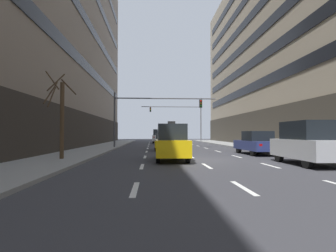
{
  "coord_description": "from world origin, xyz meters",
  "views": [
    {
      "loc": [
        -2.54,
        -15.37,
        1.52
      ],
      "look_at": [
        -0.97,
        11.37,
        2.27
      ],
      "focal_mm": 28.6,
      "sensor_mm": 36.0,
      "label": 1
    }
  ],
  "objects_px": {
    "car_parked_2": "(257,143)",
    "traffic_signal_1": "(183,115)",
    "car_driving_1": "(159,136)",
    "street_tree_0": "(61,115)",
    "taxi_driving_0": "(164,142)",
    "taxi_driving_2": "(172,143)",
    "traffic_signal_0": "(149,109)",
    "car_parked_1": "(308,143)"
  },
  "relations": [
    {
      "from": "car_driving_1",
      "to": "car_parked_1",
      "type": "height_order",
      "value": "car_driving_1"
    },
    {
      "from": "car_parked_2",
      "to": "car_driving_1",
      "type": "bearing_deg",
      "value": 105.3
    },
    {
      "from": "street_tree_0",
      "to": "traffic_signal_1",
      "type": "bearing_deg",
      "value": 72.64
    },
    {
      "from": "car_parked_2",
      "to": "traffic_signal_1",
      "type": "height_order",
      "value": "traffic_signal_1"
    },
    {
      "from": "taxi_driving_0",
      "to": "car_parked_1",
      "type": "height_order",
      "value": "car_parked_1"
    },
    {
      "from": "car_parked_1",
      "to": "car_driving_1",
      "type": "bearing_deg",
      "value": 102.18
    },
    {
      "from": "taxi_driving_0",
      "to": "car_driving_1",
      "type": "distance_m",
      "value": 18.75
    },
    {
      "from": "car_parked_2",
      "to": "traffic_signal_1",
      "type": "xyz_separation_m",
      "value": [
        -1.95,
        29.95,
        4.1
      ]
    },
    {
      "from": "car_driving_1",
      "to": "car_parked_1",
      "type": "xyz_separation_m",
      "value": [
        6.51,
        -30.16,
        -0.02
      ]
    },
    {
      "from": "taxi_driving_2",
      "to": "car_parked_1",
      "type": "bearing_deg",
      "value": -20.16
    },
    {
      "from": "taxi_driving_0",
      "to": "street_tree_0",
      "type": "distance_m",
      "value": 11.0
    },
    {
      "from": "taxi_driving_0",
      "to": "traffic_signal_1",
      "type": "distance_m",
      "value": 25.64
    },
    {
      "from": "taxi_driving_0",
      "to": "street_tree_0",
      "type": "relative_size",
      "value": 0.87
    },
    {
      "from": "car_parked_1",
      "to": "traffic_signal_1",
      "type": "bearing_deg",
      "value": 93.07
    },
    {
      "from": "taxi_driving_2",
      "to": "street_tree_0",
      "type": "height_order",
      "value": "street_tree_0"
    },
    {
      "from": "traffic_signal_1",
      "to": "taxi_driving_2",
      "type": "bearing_deg",
      "value": -97.55
    },
    {
      "from": "taxi_driving_0",
      "to": "taxi_driving_2",
      "type": "bearing_deg",
      "value": -90.09
    },
    {
      "from": "taxi_driving_0",
      "to": "traffic_signal_0",
      "type": "bearing_deg",
      "value": 110.83
    },
    {
      "from": "street_tree_0",
      "to": "car_parked_1",
      "type": "bearing_deg",
      "value": -11.0
    },
    {
      "from": "car_driving_1",
      "to": "traffic_signal_1",
      "type": "bearing_deg",
      "value": 53.46
    },
    {
      "from": "car_parked_2",
      "to": "traffic_signal_1",
      "type": "distance_m",
      "value": 30.3
    },
    {
      "from": "car_parked_2",
      "to": "street_tree_0",
      "type": "relative_size",
      "value": 0.94
    },
    {
      "from": "taxi_driving_0",
      "to": "traffic_signal_1",
      "type": "xyz_separation_m",
      "value": [
        4.48,
        24.9,
        4.15
      ]
    },
    {
      "from": "taxi_driving_2",
      "to": "taxi_driving_0",
      "type": "bearing_deg",
      "value": 89.91
    },
    {
      "from": "car_driving_1",
      "to": "traffic_signal_0",
      "type": "distance_m",
      "value": 15.35
    },
    {
      "from": "car_parked_1",
      "to": "traffic_signal_0",
      "type": "height_order",
      "value": "traffic_signal_0"
    },
    {
      "from": "traffic_signal_0",
      "to": "traffic_signal_1",
      "type": "relative_size",
      "value": 0.96
    },
    {
      "from": "taxi_driving_2",
      "to": "traffic_signal_1",
      "type": "distance_m",
      "value": 34.47
    },
    {
      "from": "taxi_driving_0",
      "to": "taxi_driving_2",
      "type": "distance_m",
      "value": 9.05
    },
    {
      "from": "car_driving_1",
      "to": "car_parked_1",
      "type": "bearing_deg",
      "value": -77.82
    },
    {
      "from": "car_parked_1",
      "to": "traffic_signal_1",
      "type": "relative_size",
      "value": 0.4
    },
    {
      "from": "car_driving_1",
      "to": "street_tree_0",
      "type": "height_order",
      "value": "street_tree_0"
    },
    {
      "from": "taxi_driving_0",
      "to": "street_tree_0",
      "type": "xyz_separation_m",
      "value": [
        -6.11,
        -8.98,
        1.74
      ]
    },
    {
      "from": "taxi_driving_2",
      "to": "street_tree_0",
      "type": "xyz_separation_m",
      "value": [
        -6.09,
        0.07,
        1.51
      ]
    },
    {
      "from": "car_parked_2",
      "to": "street_tree_0",
      "type": "distance_m",
      "value": 13.25
    },
    {
      "from": "car_driving_1",
      "to": "car_parked_2",
      "type": "relative_size",
      "value": 1.0
    },
    {
      "from": "car_parked_1",
      "to": "taxi_driving_0",
      "type": "bearing_deg",
      "value": 119.4
    },
    {
      "from": "traffic_signal_0",
      "to": "traffic_signal_1",
      "type": "distance_m",
      "value": 21.97
    },
    {
      "from": "traffic_signal_0",
      "to": "traffic_signal_1",
      "type": "height_order",
      "value": "traffic_signal_1"
    },
    {
      "from": "car_parked_2",
      "to": "street_tree_0",
      "type": "xyz_separation_m",
      "value": [
        -12.54,
        -3.92,
        1.69
      ]
    },
    {
      "from": "car_driving_1",
      "to": "traffic_signal_0",
      "type": "relative_size",
      "value": 0.43
    },
    {
      "from": "car_parked_2",
      "to": "taxi_driving_2",
      "type": "bearing_deg",
      "value": -148.24
    }
  ]
}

